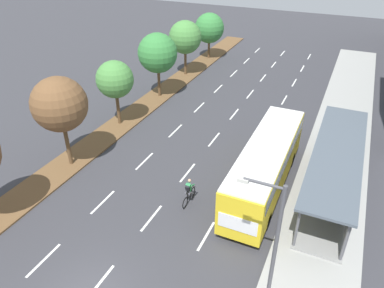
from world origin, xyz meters
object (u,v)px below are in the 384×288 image
at_px(median_tree_farthest, 209,28).
at_px(streetlight, 272,239).
at_px(bus, 266,162).
at_px(median_tree_fifth, 185,37).
at_px(cyclist, 189,192).
at_px(median_tree_fourth, 158,53).
at_px(median_tree_second, 59,104).
at_px(bus_shelter, 340,167).
at_px(median_tree_third, 115,80).

height_order(median_tree_farthest, streetlight, streetlight).
relative_size(bus, median_tree_fifth, 1.88).
relative_size(cyclist, median_tree_fifth, 0.30).
bearing_deg(bus, median_tree_fourth, 142.37).
bearing_deg(cyclist, median_tree_second, 178.23).
xyz_separation_m(bus_shelter, median_tree_second, (-17.61, -4.62, 2.89)).
distance_m(bus_shelter, median_tree_farthest, 28.44).
bearing_deg(median_tree_second, median_tree_fifth, 91.01).
distance_m(bus_shelter, bus, 4.58).
bearing_deg(median_tree_fourth, median_tree_second, -89.64).
distance_m(bus_shelter, streetlight, 10.19).
height_order(cyclist, median_tree_second, median_tree_second).
bearing_deg(median_tree_farthest, median_tree_second, -89.58).
bearing_deg(streetlight, median_tree_fifth, 122.20).
height_order(cyclist, median_tree_fourth, median_tree_fourth).
bearing_deg(median_tree_fourth, median_tree_fifth, 92.30).
relative_size(median_tree_fifth, median_tree_farthest, 1.07).
height_order(median_tree_second, median_tree_fifth, median_tree_second).
height_order(median_tree_fifth, median_tree_farthest, median_tree_fifth).
height_order(bus_shelter, median_tree_second, median_tree_second).
height_order(median_tree_second, median_tree_third, median_tree_second).
bearing_deg(median_tree_farthest, median_tree_fifth, -91.35).
bearing_deg(median_tree_fifth, median_tree_fourth, -87.70).
bearing_deg(bus, median_tree_third, 165.01).
bearing_deg(median_tree_third, median_tree_fifth, 89.97).
height_order(median_tree_second, median_tree_fourth, median_tree_second).
bearing_deg(median_tree_third, streetlight, -36.70).
height_order(median_tree_third, median_tree_farthest, median_tree_farthest).
bearing_deg(streetlight, median_tree_fourth, 130.11).
distance_m(bus_shelter, median_tree_third, 18.22).
bearing_deg(bus, bus_shelter, 20.56).
bearing_deg(bus, median_tree_fifth, 128.80).
bearing_deg(median_tree_second, bus, 12.73).
bearing_deg(bus_shelter, streetlight, -102.21).
bearing_deg(bus_shelter, median_tree_third, 173.46).
distance_m(bus, cyclist, 5.23).
relative_size(bus, median_tree_third, 2.04).
xyz_separation_m(bus, median_tree_farthest, (-13.52, 23.69, 1.79)).
xyz_separation_m(median_tree_third, streetlight, (15.86, -11.82, -0.19)).
bearing_deg(median_tree_fourth, bus_shelter, -26.28).
relative_size(bus_shelter, bus, 1.15).
bearing_deg(median_tree_farthest, bus, -60.28).
distance_m(median_tree_third, median_tree_fifth, 13.35).
bearing_deg(cyclist, median_tree_fourth, 125.04).
bearing_deg(cyclist, median_tree_third, 144.71).
bearing_deg(bus, median_tree_farthest, 119.72).
bearing_deg(cyclist, streetlight, -38.89).
relative_size(cyclist, streetlight, 0.28).
bearing_deg(streetlight, median_tree_third, 143.30).
relative_size(bus_shelter, median_tree_third, 2.35).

